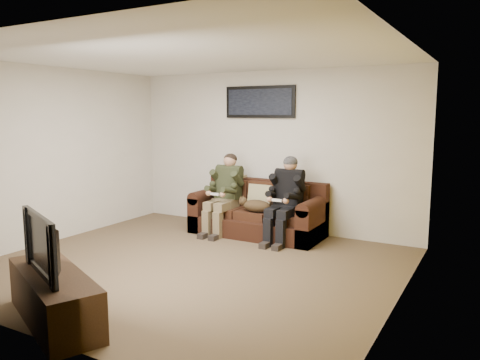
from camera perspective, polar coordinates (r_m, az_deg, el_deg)
The scene contains 16 objects.
floor at distance 6.07m, azimuth -5.80°, elevation -10.32°, with size 5.00×5.00×0.00m, color brown.
ceiling at distance 5.80m, azimuth -6.18°, elevation 14.85°, with size 5.00×5.00×0.00m, color silver.
wall_back at distance 7.73m, azimuth 3.71°, elevation 3.54°, with size 5.00×5.00×0.00m, color beige.
wall_front at distance 4.18m, azimuth -24.10°, elevation -1.07°, with size 5.00×5.00×0.00m, color beige.
wall_left at distance 7.51m, azimuth -21.77°, elevation 2.85°, with size 4.50×4.50×0.00m, color beige.
wall_right at distance 4.81m, azimuth 19.13°, elevation 0.31°, with size 4.50×4.50×0.00m, color beige.
accent_wall_right at distance 4.81m, azimuth 19.01°, elevation 0.32°, with size 4.50×4.50×0.00m, color #AD8C11.
sofa at distance 7.49m, azimuth 2.35°, elevation -4.19°, with size 2.07×0.89×0.85m.
throw_pillow at distance 7.47m, azimuth 2.50°, elevation -2.01°, with size 0.40×0.11×0.38m, color tan.
throw_blanket at distance 7.92m, azimuth -0.82°, elevation 0.37°, with size 0.42×0.21×0.08m, color tan.
person_left at distance 7.52m, azimuth -1.85°, elevation -1.12°, with size 0.51×0.87×1.27m.
person_right at distance 7.04m, azimuth 5.59°, elevation -1.77°, with size 0.51×0.86×1.28m.
cat at distance 7.19m, azimuth 1.90°, elevation -3.12°, with size 0.66×0.26×0.24m.
framed_poster at distance 7.76m, azimuth 2.42°, elevation 9.48°, with size 1.25×0.05×0.52m.
tv_stand at distance 4.77m, azimuth -21.72°, elevation -13.15°, with size 1.48×0.48×0.47m, color #311F10.
television at distance 4.61m, azimuth -22.06°, elevation -7.15°, with size 0.98×0.13×0.57m, color black.
Camera 1 is at (3.33, -4.70, 1.92)m, focal length 35.00 mm.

